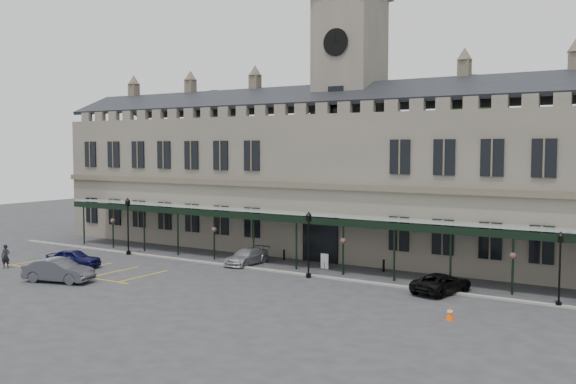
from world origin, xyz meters
The scene contains 20 objects.
ground centered at (0.00, 0.00, 0.00)m, with size 140.00×140.00×0.00m, color #2D2D30.
station_building centered at (0.00, 15.91, 6.47)m, with size 60.00×10.36×17.30m.
clock_tower centered at (0.00, 16.00, 13.11)m, with size 5.60×5.60×24.80m.
canopy centered at (0.00, 7.46, 2.40)m, with size 50.00×4.10×4.30m.
kerb centered at (0.00, 5.50, 0.06)m, with size 60.00×0.40×0.12m, color gray.
parking_markings centered at (-14.00, -1.50, 0.00)m, with size 16.00×6.00×0.01m, color gold, non-canonical shape.
tree_behind_left centered at (-22.00, 25.00, 12.81)m, with size 6.00×6.00×16.00m.
tree_behind_mid centered at (8.00, 25.00, 12.81)m, with size 6.00×6.00×16.00m.
lamp_post_left centered at (-15.87, 5.14, 2.96)m, with size 0.47×0.47×4.99m.
lamp_post_mid centered at (2.41, 4.93, 2.84)m, with size 0.45×0.45×4.78m.
lamp_post_right centered at (19.03, 5.50, 2.65)m, with size 0.42×0.42×4.47m.
traffic_cone centered at (14.56, -0.67, 0.36)m, with size 0.46×0.46×0.73m.
sign_board centered at (1.70, 8.57, 0.57)m, with size 0.68×0.09×1.16m.
bollard_left centered at (-2.91, 10.00, 0.44)m, with size 0.16×0.16×0.89m, color black.
bollard_right centered at (6.06, 9.83, 0.47)m, with size 0.17×0.17×0.93m, color black.
car_left_a centered at (-15.00, -1.41, 0.72)m, with size 1.69×4.21×1.43m, color #0E0F3E.
car_left_b centered at (-11.50, -5.54, 0.81)m, with size 1.71×4.91×1.62m, color #3D3F45.
car_taxi centered at (-4.39, 6.81, 0.64)m, with size 1.80×4.42×1.28m, color #A5A7AD.
car_van centered at (12.05, 5.36, 0.64)m, with size 2.12×4.60×1.28m, color black.
person_a centered at (-19.20, -4.39, 0.92)m, with size 0.67×0.44×1.84m, color black.
Camera 1 is at (25.31, -34.15, 9.32)m, focal length 40.00 mm.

